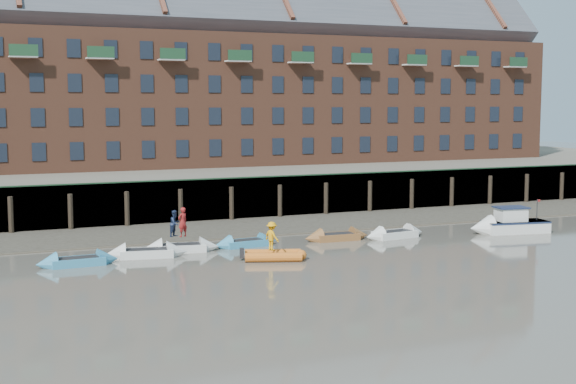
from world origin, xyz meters
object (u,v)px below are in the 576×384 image
rowboat_3 (181,248)px  rowboat_6 (395,234)px  rowboat_5 (337,237)px  rowboat_2 (146,253)px  rowboat_4 (246,243)px  person_rower_a (183,222)px  person_rower_b (175,223)px  rowboat_1 (78,261)px  rib_tender (276,255)px  motor_launch (503,225)px  person_rib_crew (272,236)px

rowboat_3 → rowboat_6: (14.52, -0.73, 0.00)m
rowboat_5 → rowboat_2: bearing=-174.3°
rowboat_4 → person_rower_a: size_ratio=2.40×
person_rower_a → person_rower_b: size_ratio=1.11×
rowboat_5 → rowboat_6: bearing=-7.4°
rowboat_5 → rowboat_6: size_ratio=0.95×
rowboat_1 → rowboat_2: size_ratio=0.93×
rowboat_2 → person_rower_a: bearing=31.0°
rowboat_5 → rib_tender: 7.68m
rowboat_3 → person_rower_a: bearing=25.0°
person_rower_b → rowboat_2: bearing=168.2°
rowboat_3 → person_rower_a: 1.57m
rowboat_6 → motor_launch: 8.02m
rowboat_1 → rowboat_4: 10.81m
rowboat_6 → rib_tender: (-10.18, -3.91, 0.03)m
rowboat_2 → person_rower_a: 3.07m
rib_tender → motor_launch: size_ratio=0.62×
rowboat_2 → rowboat_3: size_ratio=1.03×
person_rower_a → rowboat_1: bearing=-9.7°
motor_launch → rowboat_6: bearing=0.5°
rowboat_3 → rowboat_5: rowboat_3 is taller
rowboat_2 → rowboat_5: bearing=13.7°
person_rower_b → rib_tender: bearing=-88.1°
rowboat_4 → person_rib_crew: 4.86m
rib_tender → person_rib_crew: bearing=-169.4°
rowboat_2 → rowboat_5: rowboat_2 is taller
rowboat_5 → rowboat_4: bearing=-179.7°
rowboat_2 → rowboat_4: bearing=18.7°
rowboat_6 → rowboat_5: bearing=163.2°
person_rower_a → rowboat_6: bearing=151.3°
person_rower_b → motor_launch: bearing=-47.0°
rowboat_3 → person_rib_crew: 6.28m
motor_launch → person_rower_b: (-22.72, 2.21, 1.12)m
rowboat_5 → rowboat_1: bearing=-172.2°
rowboat_2 → person_rib_crew: bearing=-19.9°
motor_launch → person_rower_b: person_rower_b is taller
rowboat_2 → person_rib_crew: 7.52m
person_rower_a → rowboat_3: bearing=-11.0°
rowboat_2 → rowboat_6: size_ratio=1.04×
rowboat_5 → person_rower_b: size_ratio=2.77×
rowboat_1 → person_rib_crew: (10.53, -2.78, 1.17)m
rowboat_3 → rowboat_6: rowboat_6 is taller
rowboat_3 → person_rower_a: (0.13, 0.03, 1.57)m
rowboat_3 → rib_tender: (4.34, -4.64, 0.03)m
rowboat_3 → person_rower_b: person_rower_b is taller
rowboat_2 → person_rib_crew: size_ratio=2.98×
rowboat_2 → rib_tender: rowboat_2 is taller
rowboat_2 → person_rower_b: bearing=39.6°
rowboat_6 → person_rower_a: person_rower_a is taller
person_rib_crew → rowboat_1: bearing=56.6°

